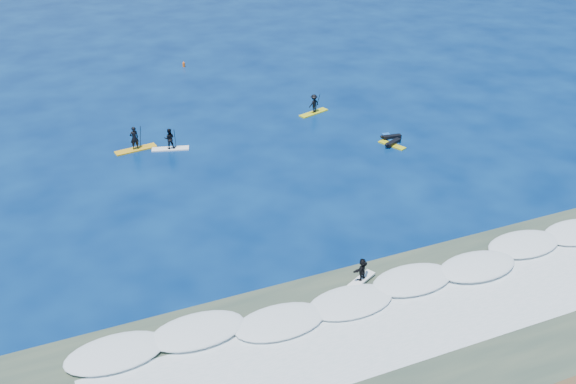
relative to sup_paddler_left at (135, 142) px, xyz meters
name	(u,v)px	position (x,y,z in m)	size (l,w,h in m)	color
ground	(318,200)	(9.77, -12.50, -0.71)	(160.00, 160.00, 0.00)	#031847
shallow_water	(436,331)	(9.77, -26.50, -0.70)	(90.00, 13.00, 0.01)	#314337
breaking_wave	(395,285)	(9.77, -22.50, -0.71)	(40.00, 6.00, 0.30)	white
whitewater	(425,319)	(9.77, -25.50, -0.71)	(34.00, 5.00, 0.02)	silver
sup_paddler_left	(135,142)	(0.00, 0.00, 0.00)	(3.31, 1.24, 2.27)	gold
sup_paddler_center	(170,141)	(2.51, -0.93, 0.04)	(2.95, 1.46, 2.01)	white
sup_paddler_right	(314,105)	(15.86, 1.38, 0.08)	(2.94, 1.57, 2.01)	yellow
prone_paddler_near	(392,144)	(18.83, -6.99, -0.55)	(1.74, 2.33, 0.48)	yellow
prone_paddler_far	(391,138)	(19.30, -5.94, -0.55)	(1.78, 2.29, 0.47)	#1756B0
wave_surfer	(362,271)	(8.18, -21.59, 0.10)	(1.99, 1.36, 1.42)	white
marker_buoy	(184,64)	(8.57, 18.17, -0.42)	(0.27, 0.27, 0.65)	orange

